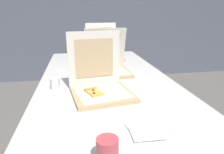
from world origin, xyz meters
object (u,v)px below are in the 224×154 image
at_px(table, 106,84).
at_px(pizza_box_front, 100,85).
at_px(pizza_box_middle, 107,67).
at_px(cup_white_near_center, 55,84).
at_px(cup_printed_front, 107,150).
at_px(cup_white_far, 73,66).
at_px(napkin_pile, 145,130).
at_px(pizza_box_back, 104,54).

relative_size(table, pizza_box_front, 5.25).
relative_size(pizza_box_middle, cup_white_near_center, 4.91).
bearing_deg(cup_printed_front, cup_white_far, 96.09).
bearing_deg(cup_white_far, cup_printed_front, -83.91).
height_order(cup_white_near_center, cup_printed_front, cup_printed_front).
height_order(pizza_box_middle, cup_printed_front, pizza_box_middle).
bearing_deg(napkin_pile, pizza_box_back, 89.15).
bearing_deg(napkin_pile, table, 94.81).
distance_m(cup_white_near_center, cup_white_far, 0.47).
distance_m(pizza_box_back, napkin_pile, 1.47).
distance_m(table, cup_white_far, 0.39).
bearing_deg(pizza_box_back, cup_white_near_center, -121.71).
relative_size(table, cup_white_near_center, 28.70).
relative_size(table, cup_printed_front, 24.57).
height_order(pizza_box_back, cup_white_near_center, pizza_box_back).
bearing_deg(cup_printed_front, napkin_pile, 39.84).
bearing_deg(napkin_pile, pizza_box_middle, 91.94).
relative_size(pizza_box_middle, cup_printed_front, 4.20).
relative_size(cup_white_near_center, cup_printed_front, 0.86).
bearing_deg(cup_printed_front, cup_white_near_center, 107.74).
xyz_separation_m(table, napkin_pile, (0.06, -0.76, 0.05)).
bearing_deg(pizza_box_middle, pizza_box_front, -105.98).
bearing_deg(table, cup_printed_front, -97.77).
relative_size(pizza_box_middle, pizza_box_back, 0.84).
relative_size(cup_white_near_center, napkin_pile, 0.43).
xyz_separation_m(cup_white_near_center, cup_white_far, (0.11, 0.46, 0.00)).
height_order(pizza_box_back, cup_printed_front, pizza_box_back).
distance_m(table, pizza_box_back, 0.72).
bearing_deg(pizza_box_front, pizza_box_back, 72.33).
bearing_deg(cup_white_near_center, napkin_pile, -54.02).
xyz_separation_m(cup_white_far, napkin_pile, (0.32, -1.05, -0.03)).
distance_m(cup_white_near_center, cup_printed_front, 0.78).
bearing_deg(cup_printed_front, pizza_box_middle, 81.58).
xyz_separation_m(cup_printed_front, napkin_pile, (0.19, 0.16, -0.04)).
distance_m(pizza_box_front, napkin_pile, 0.48).
height_order(pizza_box_front, cup_white_near_center, pizza_box_front).
xyz_separation_m(pizza_box_middle, cup_white_near_center, (-0.40, -0.32, -0.02)).
bearing_deg(table, cup_white_far, 131.04).
height_order(table, pizza_box_middle, pizza_box_middle).
height_order(table, cup_white_far, cup_white_far).
relative_size(pizza_box_front, cup_white_near_center, 5.47).
bearing_deg(pizza_box_middle, pizza_box_back, 82.63).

